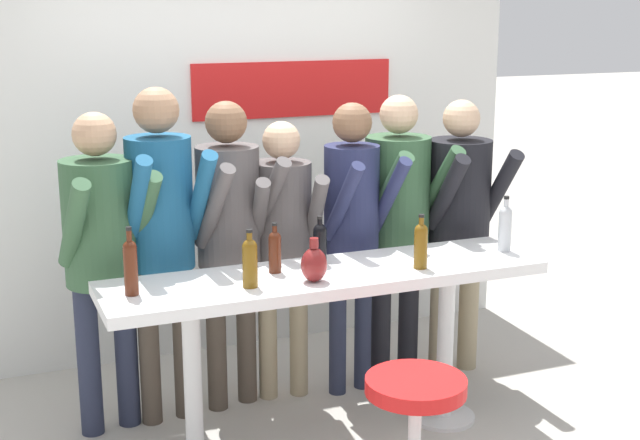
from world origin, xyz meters
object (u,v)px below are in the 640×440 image
object	(u,v)px
person_left	(161,218)
wine_bottle_5	(275,250)
person_center_left	(229,221)
person_far_left	(101,239)
wine_bottle_2	(130,265)
person_center	(283,230)
person_center_right	(352,215)
decorative_vase	(314,264)
person_far_right	(459,208)
tasting_table	(326,300)
wine_bottle_3	(505,226)
wine_bottle_4	(250,261)
bar_stool	(415,423)
wine_bottle_0	(421,244)
person_right	(398,207)
wine_bottle_1	(320,242)

from	to	relation	value
person_left	wine_bottle_5	xyz separation A→B (m)	(0.47, -0.48, -0.10)
wine_bottle_5	person_center_left	bearing A→B (deg)	98.54
person_far_left	wine_bottle_2	size ratio (longest dim) A/B	5.31
person_center	person_center_right	world-z (taller)	person_center_right
wine_bottle_2	decorative_vase	size ratio (longest dim) A/B	1.49
person_far_right	wine_bottle_2	world-z (taller)	person_far_right
tasting_table	person_far_right	size ratio (longest dim) A/B	1.34
person_center_left	wine_bottle_3	xyz separation A→B (m)	(1.38, -0.63, -0.01)
person_center	wine_bottle_4	world-z (taller)	person_center
person_left	wine_bottle_4	bearing A→B (deg)	-71.73
bar_stool	wine_bottle_2	xyz separation A→B (m)	(-1.10, 0.76, 0.66)
tasting_table	person_center	xyz separation A→B (m)	(-0.01, 0.62, 0.22)
person_left	wine_bottle_0	distance (m)	1.38
person_right	person_far_right	bearing A→B (deg)	-19.59
bar_stool	person_left	world-z (taller)	person_left
tasting_table	wine_bottle_0	bearing A→B (deg)	-15.19
wine_bottle_0	decorative_vase	bearing A→B (deg)	-179.67
wine_bottle_0	decorative_vase	world-z (taller)	wine_bottle_0
person_center_right	person_right	xyz separation A→B (m)	(0.34, 0.09, -0.01)
person_far_left	wine_bottle_5	bearing A→B (deg)	-42.41
tasting_table	wine_bottle_1	size ratio (longest dim) A/B	8.97
person_left	person_center	size ratio (longest dim) A/B	1.13
wine_bottle_3	wine_bottle_5	size ratio (longest dim) A/B	1.20
person_center	person_center_right	bearing A→B (deg)	-3.30
bar_stool	decorative_vase	bearing A→B (deg)	110.59
person_right	wine_bottle_4	bearing A→B (deg)	-158.11
wine_bottle_4	decorative_vase	distance (m)	0.32
wine_bottle_1	wine_bottle_3	size ratio (longest dim) A/B	0.83
person_far_right	person_left	bearing A→B (deg)	178.23
person_center_left	person_center_right	distance (m)	0.71
person_left	wine_bottle_4	world-z (taller)	person_left
wine_bottle_0	wine_bottle_5	world-z (taller)	wine_bottle_0
person_right	wine_bottle_2	bearing A→B (deg)	-169.95
wine_bottle_0	decorative_vase	distance (m)	0.59
person_right	wine_bottle_4	xyz separation A→B (m)	(-1.16, -0.73, -0.00)
person_far_left	person_center	world-z (taller)	person_far_left
person_far_right	wine_bottle_0	world-z (taller)	person_far_right
bar_stool	wine_bottle_0	world-z (taller)	wine_bottle_0
person_left	person_right	world-z (taller)	person_left
person_center	tasting_table	bearing A→B (deg)	-80.70
person_far_left	wine_bottle_0	bearing A→B (deg)	-35.49
wine_bottle_3	wine_bottle_4	xyz separation A→B (m)	(-1.49, -0.08, -0.01)
person_center_right	person_center	bearing A→B (deg)	161.82
person_center_left	decorative_vase	world-z (taller)	person_center_left
wine_bottle_2	wine_bottle_5	xyz separation A→B (m)	(0.74, 0.08, -0.03)
person_far_left	wine_bottle_1	distance (m)	1.14
person_right	tasting_table	bearing A→B (deg)	-149.19
person_right	wine_bottle_2	xyz separation A→B (m)	(-1.71, -0.63, 0.01)
bar_stool	person_left	size ratio (longest dim) A/B	0.35
person_right	person_center	bearing A→B (deg)	170.81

